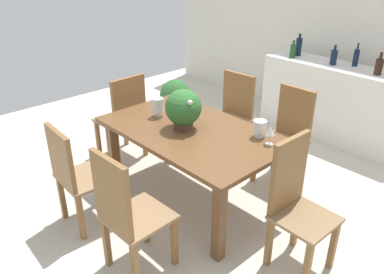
# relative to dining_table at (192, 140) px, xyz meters

# --- Properties ---
(ground_plane) EXTENTS (7.04, 7.04, 0.00)m
(ground_plane) POSITION_rel_dining_table_xyz_m (0.00, 0.24, -0.66)
(ground_plane) COLOR beige
(back_wall) EXTENTS (6.40, 0.10, 2.60)m
(back_wall) POSITION_rel_dining_table_xyz_m (0.00, 2.84, 0.64)
(back_wall) COLOR silver
(back_wall) RESTS_ON ground
(dining_table) EXTENTS (1.71, 1.03, 0.77)m
(dining_table) POSITION_rel_dining_table_xyz_m (0.00, 0.00, 0.00)
(dining_table) COLOR brown
(dining_table) RESTS_ON ground
(chair_near_right) EXTENTS (0.45, 0.47, 1.05)m
(chair_near_right) POSITION_rel_dining_table_xyz_m (0.39, -1.01, -0.09)
(chair_near_right) COLOR brown
(chair_near_right) RESTS_ON ground
(chair_head_end) EXTENTS (0.48, 0.48, 1.02)m
(chair_head_end) POSITION_rel_dining_table_xyz_m (-1.13, 0.00, -0.09)
(chair_head_end) COLOR brown
(chair_head_end) RESTS_ON ground
(chair_near_left) EXTENTS (0.48, 0.46, 0.97)m
(chair_near_left) POSITION_rel_dining_table_xyz_m (-0.39, -1.00, -0.12)
(chair_near_left) COLOR brown
(chair_near_left) RESTS_ON ground
(chair_far_left) EXTENTS (0.49, 0.49, 0.98)m
(chair_far_left) POSITION_rel_dining_table_xyz_m (-0.39, 1.00, -0.11)
(chair_far_left) COLOR brown
(chair_far_left) RESTS_ON ground
(chair_foot_end) EXTENTS (0.43, 0.44, 1.07)m
(chair_foot_end) POSITION_rel_dining_table_xyz_m (1.14, 0.00, -0.08)
(chair_foot_end) COLOR brown
(chair_foot_end) RESTS_ON ground
(chair_far_right) EXTENTS (0.44, 0.45, 1.01)m
(chair_far_right) POSITION_rel_dining_table_xyz_m (0.38, 1.00, -0.10)
(chair_far_right) COLOR brown
(chair_far_right) RESTS_ON ground
(flower_centerpiece) EXTENTS (0.33, 0.33, 0.37)m
(flower_centerpiece) POSITION_rel_dining_table_xyz_m (-0.08, -0.03, 0.30)
(flower_centerpiece) COLOR #4C3828
(flower_centerpiece) RESTS_ON dining_table
(crystal_vase_left) EXTENTS (0.11, 0.11, 0.19)m
(crystal_vase_left) POSITION_rel_dining_table_xyz_m (-0.45, -0.04, 0.22)
(crystal_vase_left) COLOR silver
(crystal_vase_left) RESTS_ON dining_table
(crystal_vase_center_near) EXTENTS (0.12, 0.12, 0.16)m
(crystal_vase_center_near) POSITION_rel_dining_table_xyz_m (0.52, 0.33, 0.21)
(crystal_vase_center_near) COLOR silver
(crystal_vase_center_near) RESTS_ON dining_table
(wine_glass) EXTENTS (0.07, 0.07, 0.17)m
(wine_glass) POSITION_rel_dining_table_xyz_m (0.67, 0.28, 0.23)
(wine_glass) COLOR silver
(wine_glass) RESTS_ON dining_table
(kitchen_counter) EXTENTS (1.85, 0.53, 0.96)m
(kitchen_counter) POSITION_rel_dining_table_xyz_m (0.17, 2.31, -0.18)
(kitchen_counter) COLOR silver
(kitchen_counter) RESTS_ON ground
(wine_bottle_clear) EXTENTS (0.08, 0.08, 0.29)m
(wine_bottle_clear) POSITION_rel_dining_table_xyz_m (-0.45, 2.36, 0.43)
(wine_bottle_clear) COLOR #0F1E38
(wine_bottle_clear) RESTS_ON kitchen_counter
(wine_bottle_green) EXTENTS (0.07, 0.07, 0.23)m
(wine_bottle_green) POSITION_rel_dining_table_xyz_m (-0.43, 2.21, 0.40)
(wine_bottle_green) COLOR #194C1E
(wine_bottle_green) RESTS_ON kitchen_counter
(wine_bottle_tall) EXTENTS (0.08, 0.08, 0.24)m
(wine_bottle_tall) POSITION_rel_dining_table_xyz_m (0.10, 2.29, 0.40)
(wine_bottle_tall) COLOR #0F1E38
(wine_bottle_tall) RESTS_ON kitchen_counter
(wine_bottle_dark) EXTENTS (0.07, 0.07, 0.28)m
(wine_bottle_dark) POSITION_rel_dining_table_xyz_m (0.32, 2.43, 0.41)
(wine_bottle_dark) COLOR #0F1E38
(wine_bottle_dark) RESTS_ON kitchen_counter
(wine_bottle_amber) EXTENTS (0.08, 0.08, 0.26)m
(wine_bottle_amber) POSITION_rel_dining_table_xyz_m (0.67, 2.28, 0.40)
(wine_bottle_amber) COLOR black
(wine_bottle_amber) RESTS_ON kitchen_counter
(potted_plant_floor) EXTENTS (0.45, 0.45, 0.57)m
(potted_plant_floor) POSITION_rel_dining_table_xyz_m (-1.68, 1.23, -0.35)
(potted_plant_floor) COLOR brown
(potted_plant_floor) RESTS_ON ground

